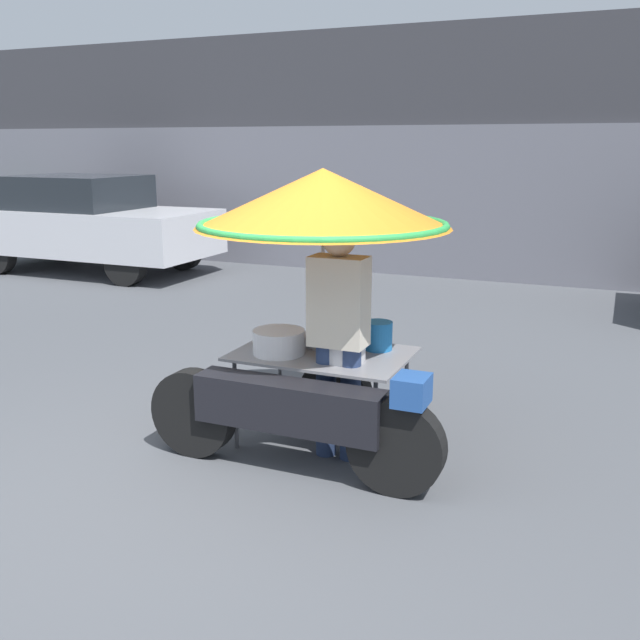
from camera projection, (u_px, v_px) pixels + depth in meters
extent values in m
plane|color=#4C4F54|center=(177.00, 492.00, 4.46)|extent=(36.00, 36.00, 0.00)
cube|color=#38383D|center=(475.00, 153.00, 11.94)|extent=(28.00, 2.00, 3.91)
cube|color=slate|center=(459.00, 204.00, 11.21)|extent=(23.80, 0.06, 2.40)
cylinder|color=black|center=(396.00, 447.00, 4.38)|extent=(0.62, 0.14, 0.62)
cylinder|color=black|center=(194.00, 413.00, 4.94)|extent=(0.62, 0.14, 0.62)
cube|color=black|center=(289.00, 406.00, 4.62)|extent=(1.29, 0.24, 0.32)
cube|color=#234C93|center=(412.00, 390.00, 4.26)|extent=(0.20, 0.24, 0.18)
cylinder|color=black|center=(336.00, 394.00, 5.40)|extent=(0.55, 0.14, 0.55)
cylinder|color=#515156|center=(375.00, 427.00, 4.65)|extent=(0.03, 0.03, 0.65)
cylinder|color=#515156|center=(406.00, 393.00, 5.28)|extent=(0.03, 0.03, 0.65)
cylinder|color=#515156|center=(236.00, 404.00, 5.04)|extent=(0.03, 0.03, 0.65)
cylinder|color=#515156|center=(280.00, 375.00, 5.68)|extent=(0.03, 0.03, 0.65)
cube|color=gray|center=(323.00, 354.00, 5.08)|extent=(1.23, 0.84, 0.02)
cylinder|color=#B2B2B7|center=(323.00, 291.00, 4.97)|extent=(0.03, 0.03, 0.89)
cone|color=orange|center=(323.00, 198.00, 4.82)|extent=(1.75, 1.75, 0.40)
torus|color=green|center=(323.00, 225.00, 4.86)|extent=(1.72, 1.72, 0.05)
cylinder|color=silver|center=(279.00, 342.00, 5.03)|extent=(0.37, 0.37, 0.17)
cylinder|color=#B7B7BC|center=(345.00, 345.00, 4.86)|extent=(0.29, 0.29, 0.23)
cylinder|color=#939399|center=(324.00, 340.00, 5.24)|extent=(0.31, 0.31, 0.09)
cylinder|color=#1E6BB2|center=(378.00, 336.00, 5.13)|extent=(0.21, 0.21, 0.21)
cylinder|color=navy|center=(326.00, 400.00, 4.92)|extent=(0.14, 0.14, 0.80)
cylinder|color=navy|center=(350.00, 403.00, 4.85)|extent=(0.14, 0.14, 0.80)
cube|color=beige|center=(339.00, 301.00, 4.71)|extent=(0.38, 0.22, 0.60)
sphere|color=tan|center=(339.00, 240.00, 4.62)|extent=(0.22, 0.22, 0.22)
cylinder|color=black|center=(125.00, 264.00, 10.85)|extent=(0.68, 0.20, 0.68)
cylinder|color=black|center=(183.00, 250.00, 12.24)|extent=(0.68, 0.20, 0.68)
cylinder|color=black|center=(64.00, 242.00, 13.24)|extent=(0.68, 0.20, 0.68)
cube|color=silver|center=(90.00, 230.00, 11.96)|extent=(4.22, 1.84, 0.72)
cube|color=#1E2328|center=(77.00, 192.00, 11.88)|extent=(2.03, 1.62, 0.54)
cylinder|color=brown|center=(1.00, 243.00, 14.39)|extent=(0.41, 0.41, 0.32)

